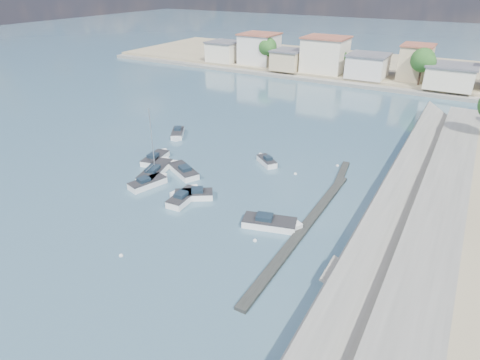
# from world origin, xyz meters

# --- Properties ---
(ground) EXTENTS (400.00, 400.00, 0.00)m
(ground) POSITION_xyz_m (0.00, 40.00, 0.00)
(ground) COLOR #305061
(ground) RESTS_ON ground
(seawall_walkway) EXTENTS (5.00, 90.00, 1.80)m
(seawall_walkway) POSITION_xyz_m (18.50, 13.00, 0.90)
(seawall_walkway) COLOR slate
(seawall_walkway) RESTS_ON ground
(breakwater) EXTENTS (2.00, 31.02, 0.35)m
(breakwater) POSITION_xyz_m (6.90, 12.69, 0.17)
(breakwater) COLOR black
(breakwater) RESTS_ON ground
(far_shore_land) EXTENTS (160.00, 40.00, 1.40)m
(far_shore_land) POSITION_xyz_m (0.00, 92.00, 0.70)
(far_shore_land) COLOR gray
(far_shore_land) RESTS_ON ground
(far_shore_quay) EXTENTS (160.00, 2.50, 0.80)m
(far_shore_quay) POSITION_xyz_m (0.00, 71.00, 0.40)
(far_shore_quay) COLOR slate
(far_shore_quay) RESTS_ON ground
(far_town) EXTENTS (113.01, 12.80, 8.35)m
(far_town) POSITION_xyz_m (10.71, 76.92, 4.93)
(far_town) COLOR beige
(far_town) RESTS_ON far_shore_land
(shore_trees) EXTENTS (74.56, 38.32, 7.92)m
(shore_trees) POSITION_xyz_m (8.34, 68.11, 6.22)
(shore_trees) COLOR #38281E
(shore_trees) RESTS_ON ground
(motorboat_a) EXTENTS (2.19, 5.29, 1.48)m
(motorboat_a) POSITION_xyz_m (-7.20, 8.82, 0.38)
(motorboat_a) COLOR white
(motorboat_a) RESTS_ON ground
(motorboat_b) EXTENTS (3.11, 5.20, 1.48)m
(motorboat_b) POSITION_xyz_m (-13.14, 9.46, 0.38)
(motorboat_b) COLOR white
(motorboat_b) RESTS_ON ground
(motorboat_c) EXTENTS (5.67, 4.18, 1.48)m
(motorboat_c) POSITION_xyz_m (-11.70, 14.27, 0.38)
(motorboat_c) COLOR white
(motorboat_c) RESTS_ON ground
(motorboat_d) EXTENTS (4.66, 3.96, 1.48)m
(motorboat_d) POSITION_xyz_m (-6.77, 9.54, 0.38)
(motorboat_d) COLOR white
(motorboat_d) RESTS_ON ground
(motorboat_e) EXTENTS (2.65, 5.42, 1.48)m
(motorboat_e) POSITION_xyz_m (-17.37, 15.68, 0.38)
(motorboat_e) COLOR white
(motorboat_e) RESTS_ON ground
(motorboat_f) EXTENTS (3.76, 3.35, 1.48)m
(motorboat_f) POSITION_xyz_m (-3.63, 22.44, 0.38)
(motorboat_f) COLOR white
(motorboat_f) RESTS_ON ground
(motorboat_g) EXTENTS (3.83, 4.77, 1.48)m
(motorboat_g) POSITION_xyz_m (-20.71, 24.70, 0.38)
(motorboat_g) COLOR white
(motorboat_g) RESTS_ON ground
(motorboat_h) EXTENTS (6.20, 3.61, 1.48)m
(motorboat_h) POSITION_xyz_m (3.97, 8.89, 0.38)
(motorboat_h) COLOR white
(motorboat_h) RESTS_ON ground
(sailboat) EXTENTS (3.94, 7.31, 9.00)m
(sailboat) POSITION_xyz_m (-14.74, 12.62, 0.41)
(sailboat) COLOR white
(sailboat) RESTS_ON ground
(mooring_buoys) EXTENTS (19.35, 29.52, 0.39)m
(mooring_buoys) POSITION_xyz_m (4.03, 14.75, 0.05)
(mooring_buoys) COLOR white
(mooring_buoys) RESTS_ON ground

